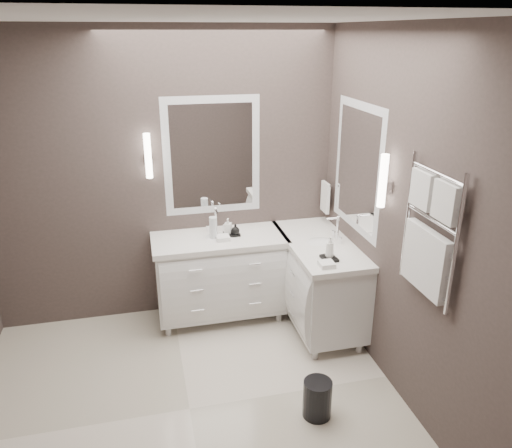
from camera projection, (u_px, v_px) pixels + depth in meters
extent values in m
cube|color=silver|center=(190.00, 409.00, 3.72)|extent=(3.20, 3.00, 0.01)
cube|color=white|center=(166.00, 17.00, 2.74)|extent=(3.20, 3.00, 0.01)
cube|color=#433835|center=(164.00, 180.00, 4.59)|extent=(3.20, 0.01, 2.70)
cube|color=#433835|center=(217.00, 398.00, 1.87)|extent=(3.20, 0.01, 2.70)
cube|color=#433835|center=(404.00, 222.00, 3.58)|extent=(0.01, 3.00, 2.70)
cube|color=white|center=(220.00, 275.00, 4.76)|extent=(1.20, 0.55, 0.70)
cube|color=white|center=(219.00, 239.00, 4.63)|extent=(1.24, 0.59, 0.05)
ellipsoid|color=white|center=(219.00, 241.00, 4.63)|extent=(0.36, 0.28, 0.12)
cylinder|color=white|center=(216.00, 220.00, 4.72)|extent=(0.02, 0.02, 0.22)
cube|color=white|center=(318.00, 281.00, 4.66)|extent=(0.55, 1.20, 0.70)
cube|color=white|center=(320.00, 244.00, 4.52)|extent=(0.59, 1.24, 0.05)
ellipsoid|color=white|center=(320.00, 246.00, 4.53)|extent=(0.36, 0.28, 0.12)
cylinder|color=white|center=(337.00, 229.00, 4.51)|extent=(0.02, 0.02, 0.22)
cube|color=white|center=(212.00, 156.00, 4.60)|extent=(0.90, 0.02, 1.10)
cube|color=white|center=(212.00, 156.00, 4.60)|extent=(0.77, 0.02, 0.96)
cube|color=white|center=(357.00, 167.00, 4.23)|extent=(0.02, 0.90, 1.10)
cube|color=white|center=(357.00, 167.00, 4.23)|extent=(0.02, 0.90, 0.96)
cube|color=white|center=(148.00, 161.00, 4.42)|extent=(0.05, 0.05, 0.10)
cylinder|color=white|center=(148.00, 156.00, 4.40)|extent=(0.06, 0.06, 0.40)
cube|color=white|center=(382.00, 187.00, 3.69)|extent=(0.05, 0.05, 0.10)
cylinder|color=white|center=(383.00, 181.00, 3.67)|extent=(0.06, 0.06, 0.40)
cylinder|color=white|center=(327.00, 183.00, 4.83)|extent=(0.02, 0.22, 0.02)
cube|color=white|center=(325.00, 197.00, 4.88)|extent=(0.03, 0.17, 0.30)
cylinder|color=white|center=(456.00, 247.00, 2.92)|extent=(0.03, 0.03, 0.90)
cylinder|color=white|center=(408.00, 215.00, 3.42)|extent=(0.03, 0.03, 0.90)
cube|color=white|center=(446.00, 202.00, 2.97)|extent=(0.06, 0.22, 0.24)
cube|color=white|center=(423.00, 190.00, 3.20)|extent=(0.06, 0.22, 0.24)
cube|color=white|center=(425.00, 260.00, 3.24)|extent=(0.06, 0.46, 0.42)
cylinder|color=black|center=(317.00, 399.00, 3.61)|extent=(0.28, 0.28, 0.29)
cube|color=black|center=(232.00, 234.00, 4.65)|extent=(0.15, 0.11, 0.02)
cube|color=black|center=(329.00, 258.00, 4.16)|extent=(0.13, 0.16, 0.02)
cylinder|color=silver|center=(213.00, 228.00, 4.55)|extent=(0.08, 0.08, 0.21)
imported|color=white|center=(228.00, 226.00, 4.63)|extent=(0.08, 0.08, 0.14)
imported|color=black|center=(235.00, 229.00, 4.61)|extent=(0.08, 0.08, 0.10)
imported|color=white|center=(330.00, 247.00, 4.12)|extent=(0.09, 0.09, 0.18)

